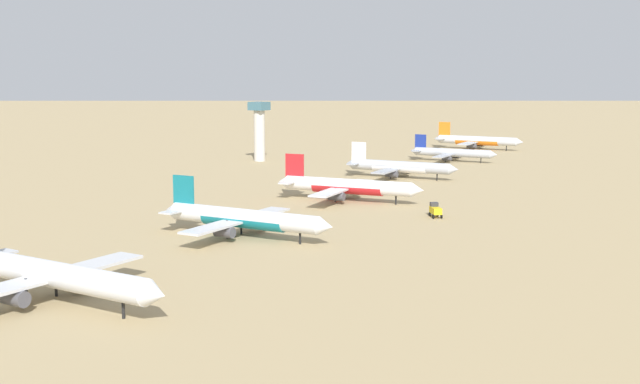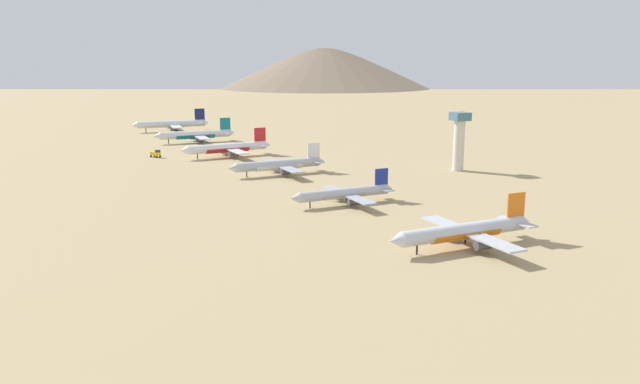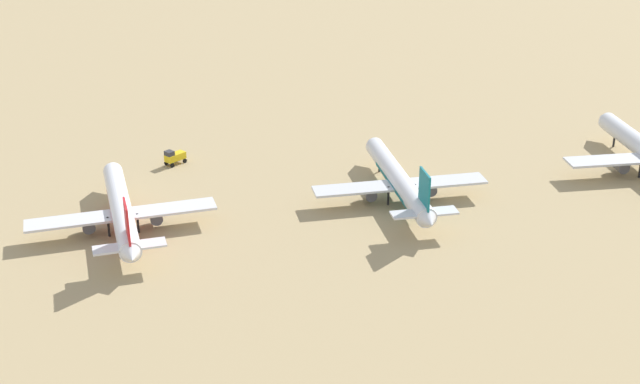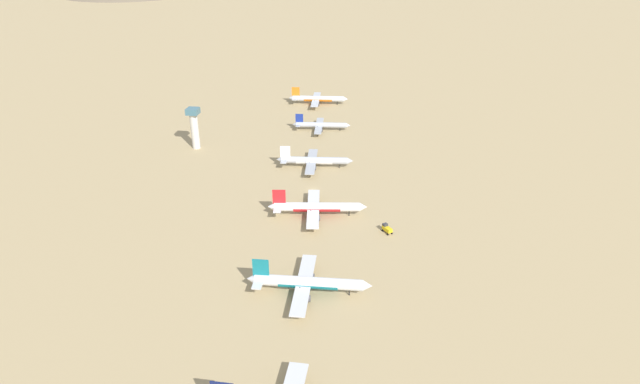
% 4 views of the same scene
% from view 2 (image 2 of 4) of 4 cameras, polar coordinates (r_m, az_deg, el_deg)
% --- Properties ---
extents(ground_plane, '(1800.00, 1800.00, 0.00)m').
position_cam_2_polar(ground_plane, '(292.77, -6.15, 2.52)').
color(ground_plane, tan).
extents(parked_jet_0, '(51.96, 42.07, 15.03)m').
position_cam_2_polar(parked_jet_0, '(435.91, -13.46, 6.10)').
color(parked_jet_0, silver).
rests_on(parked_jet_0, ground).
extents(parked_jet_1, '(48.59, 39.46, 14.01)m').
position_cam_2_polar(parked_jet_1, '(374.85, -11.34, 5.19)').
color(parked_jet_1, silver).
rests_on(parked_jet_1, ground).
extents(parked_jet_2, '(48.05, 39.24, 13.87)m').
position_cam_2_polar(parked_jet_2, '(316.95, -8.47, 4.04)').
color(parked_jet_2, white).
rests_on(parked_jet_2, ground).
extents(parked_jet_3, '(44.42, 36.18, 12.80)m').
position_cam_2_polar(parked_jet_3, '(265.69, -3.77, 2.51)').
color(parked_jet_3, '#B2B7C1').
rests_on(parked_jet_3, ground).
extents(parked_jet_4, '(39.33, 32.01, 11.34)m').
position_cam_2_polar(parked_jet_4, '(211.15, 2.33, -0.13)').
color(parked_jet_4, '#B2B7C1').
rests_on(parked_jet_4, ground).
extents(parked_jet_5, '(45.70, 37.19, 13.17)m').
position_cam_2_polar(parked_jet_5, '(167.60, 13.25, -3.52)').
color(parked_jet_5, silver).
rests_on(parked_jet_5, ground).
extents(service_truck, '(5.25, 5.59, 3.90)m').
position_cam_2_polar(service_truck, '(322.71, -14.88, 3.46)').
color(service_truck, yellow).
rests_on(service_truck, ground).
extents(control_tower, '(7.20, 7.20, 25.84)m').
position_cam_2_polar(control_tower, '(280.14, 12.68, 4.87)').
color(control_tower, beige).
rests_on(control_tower, ground).
extents(desert_hill_2, '(360.76, 360.76, 84.75)m').
position_cam_2_polar(desert_hill_2, '(1068.01, 0.42, 11.85)').
color(desert_hill_2, '#7A6854').
rests_on(desert_hill_2, ground).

